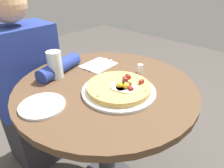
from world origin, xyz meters
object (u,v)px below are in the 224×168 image
(breakfast_pizza, at_px, (119,87))
(salt_shaker, at_px, (140,69))
(dining_table, at_px, (106,114))
(pizza_plate, at_px, (119,91))
(fork, at_px, (96,63))
(water_glass, at_px, (55,65))
(knife, at_px, (101,65))
(person_seated, at_px, (30,96))
(bread_plate, at_px, (42,106))

(breakfast_pizza, bearing_deg, salt_shaker, -168.36)
(dining_table, relative_size, salt_shaker, 17.53)
(pizza_plate, xyz_separation_m, fork, (-0.13, -0.28, 0.00))
(breakfast_pizza, distance_m, water_glass, 0.33)
(dining_table, xyz_separation_m, pizza_plate, (0.01, 0.09, 0.18))
(dining_table, bearing_deg, pizza_plate, 82.29)
(knife, relative_size, water_glass, 1.40)
(pizza_plate, bearing_deg, water_glass, -72.68)
(fork, relative_size, water_glass, 1.40)
(breakfast_pizza, relative_size, water_glass, 2.08)
(person_seated, height_order, salt_shaker, person_seated)
(water_glass, relative_size, salt_shaker, 2.79)
(dining_table, bearing_deg, salt_shaker, 166.62)
(breakfast_pizza, height_order, salt_shaker, breakfast_pizza)
(knife, relative_size, salt_shaker, 3.90)
(person_seated, distance_m, breakfast_pizza, 0.67)
(person_seated, relative_size, fork, 6.31)
(dining_table, height_order, breakfast_pizza, breakfast_pizza)
(pizza_plate, bearing_deg, knife, -119.26)
(bread_plate, height_order, fork, bread_plate)
(dining_table, bearing_deg, bread_plate, -11.18)
(dining_table, height_order, person_seated, person_seated)
(bread_plate, xyz_separation_m, salt_shaker, (-0.48, 0.10, 0.02))
(dining_table, height_order, salt_shaker, salt_shaker)
(pizza_plate, relative_size, breakfast_pizza, 1.16)
(salt_shaker, bearing_deg, knife, -70.00)
(knife, distance_m, salt_shaker, 0.21)
(dining_table, relative_size, bread_plate, 4.71)
(fork, bearing_deg, water_glass, -12.63)
(breakfast_pizza, height_order, water_glass, water_glass)
(water_glass, bearing_deg, dining_table, 115.91)
(dining_table, bearing_deg, water_glass, -64.09)
(person_seated, distance_m, pizza_plate, 0.66)
(dining_table, relative_size, pizza_plate, 2.61)
(pizza_plate, xyz_separation_m, salt_shaker, (-0.21, -0.04, 0.02))
(pizza_plate, distance_m, water_glass, 0.33)
(fork, bearing_deg, bread_plate, 13.98)
(person_seated, bearing_deg, salt_shaker, 121.08)
(fork, bearing_deg, person_seated, -55.32)
(salt_shaker, bearing_deg, bread_plate, -12.08)
(fork, bearing_deg, pizza_plate, 60.19)
(pizza_plate, distance_m, knife, 0.28)
(knife, bearing_deg, water_glass, -20.95)
(breakfast_pizza, xyz_separation_m, bread_plate, (0.27, -0.15, -0.02))
(pizza_plate, xyz_separation_m, breakfast_pizza, (-0.00, 0.00, 0.02))
(person_seated, xyz_separation_m, pizza_plate, (-0.13, 0.60, 0.23))
(pizza_plate, xyz_separation_m, knife, (-0.14, -0.24, 0.00))
(dining_table, relative_size, person_seated, 0.71)
(salt_shaker, bearing_deg, fork, -72.25)
(breakfast_pizza, relative_size, bread_plate, 1.56)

